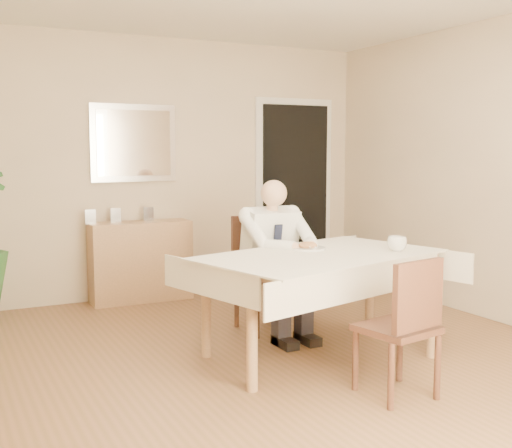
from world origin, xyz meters
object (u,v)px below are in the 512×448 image
chair_near (405,321)px  coffee_mug (397,244)px  seated_man (279,251)px  sideboard (141,261)px  chair_far (262,265)px  dining_table (320,266)px

chair_near → coffee_mug: (0.53, 0.74, 0.33)m
seated_man → sideboard: (-0.63, 1.69, -0.30)m
chair_far → chair_near: bearing=-85.6°
chair_near → sideboard: size_ratio=0.87×
dining_table → sideboard: 2.39m
chair_near → coffee_mug: 0.96m
chair_near → sideboard: chair_near is taller
seated_man → sideboard: size_ratio=1.27×
dining_table → chair_far: bearing=75.0°
chair_near → dining_table: bearing=81.4°
chair_near → seated_man: size_ratio=0.69×
chair_far → chair_near: size_ratio=1.10×
dining_table → coffee_mug: coffee_mug is taller
chair_far → chair_near: (0.03, -1.77, -0.05)m
dining_table → chair_near: 0.91m
chair_far → dining_table: bearing=-86.7°
dining_table → chair_far: 0.90m
chair_far → chair_near: chair_far is taller
coffee_mug → sideboard: bearing=116.0°
coffee_mug → sideboard: coffee_mug is taller
seated_man → sideboard: 1.83m
chair_near → coffee_mug: size_ratio=6.26×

